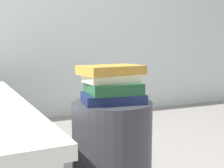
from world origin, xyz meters
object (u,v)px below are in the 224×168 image
Objects in this scene: side_table at (112,156)px; book_ochre at (111,70)px; book_cream at (111,79)px; book_navy at (113,98)px; book_forest at (114,88)px.

book_ochre is at bearing 96.41° from side_table.
book_cream is at bearing -117.85° from book_ochre.
book_navy is (-0.00, -0.01, 0.28)m from side_table.
book_navy is 0.09m from book_cream.
book_cream reaches higher than book_forest.
book_ochre is (-0.01, 0.02, 0.08)m from book_forest.
side_table is 0.38m from book_cream.
book_forest is 0.82× the size of book_ochre.
book_cream is (-0.01, -0.01, 0.37)m from side_table.
side_table is at bearing 121.12° from book_forest.
side_table is at bearing 93.86° from book_navy.
book_ochre is at bearing 100.66° from book_navy.
book_forest is at bearing -63.71° from side_table.
book_navy is at bearing -7.91° from book_cream.
book_cream is at bearing -136.09° from side_table.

